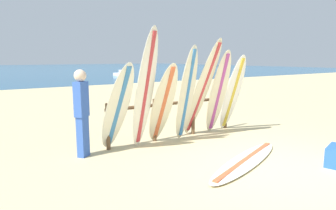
{
  "coord_description": "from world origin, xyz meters",
  "views": [
    {
      "loc": [
        -4.52,
        -3.1,
        1.97
      ],
      "look_at": [
        -0.26,
        3.06,
        0.79
      ],
      "focal_mm": 31.63,
      "sensor_mm": 36.0,
      "label": 1
    }
  ],
  "objects_px": {
    "surfboard_leaning_center_left": "(163,104)",
    "surfboard_leaning_center": "(187,94)",
    "surfboard_leaning_far_left": "(118,108)",
    "small_boat_offshore": "(123,74)",
    "surfboard_leaning_center_right": "(202,89)",
    "surfboard_leaning_far_right": "(232,93)",
    "surfboard_lying_on_sand": "(246,160)",
    "surfboard_leaning_right": "(218,93)",
    "surfboard_rack": "(175,111)",
    "beachgoer_standing": "(82,109)",
    "surfboard_leaning_left": "(145,89)"
  },
  "relations": [
    {
      "from": "surfboard_leaning_left",
      "to": "surfboard_leaning_right",
      "type": "distance_m",
      "value": 2.19
    },
    {
      "from": "surfboard_leaning_left",
      "to": "beachgoer_standing",
      "type": "bearing_deg",
      "value": 168.45
    },
    {
      "from": "surfboard_rack",
      "to": "beachgoer_standing",
      "type": "bearing_deg",
      "value": -176.61
    },
    {
      "from": "surfboard_leaning_far_left",
      "to": "surfboard_leaning_center_right",
      "type": "relative_size",
      "value": 0.78
    },
    {
      "from": "surfboard_leaning_center_left",
      "to": "small_boat_offshore",
      "type": "bearing_deg",
      "value": 65.76
    },
    {
      "from": "surfboard_leaning_center_left",
      "to": "surfboard_leaning_center",
      "type": "height_order",
      "value": "surfboard_leaning_center"
    },
    {
      "from": "surfboard_leaning_center",
      "to": "small_boat_offshore",
      "type": "xyz_separation_m",
      "value": [
        10.41,
        24.6,
        -0.88
      ]
    },
    {
      "from": "surfboard_rack",
      "to": "surfboard_leaning_center_right",
      "type": "height_order",
      "value": "surfboard_leaning_center_right"
    },
    {
      "from": "surfboard_leaning_left",
      "to": "surfboard_leaning_center",
      "type": "height_order",
      "value": "surfboard_leaning_left"
    },
    {
      "from": "surfboard_leaning_center_left",
      "to": "surfboard_leaning_far_right",
      "type": "xyz_separation_m",
      "value": [
        2.27,
        0.03,
        0.09
      ]
    },
    {
      "from": "surfboard_lying_on_sand",
      "to": "surfboard_leaning_far_left",
      "type": "bearing_deg",
      "value": 131.61
    },
    {
      "from": "surfboard_leaning_far_right",
      "to": "surfboard_lying_on_sand",
      "type": "relative_size",
      "value": 0.73
    },
    {
      "from": "surfboard_leaning_far_left",
      "to": "surfboard_leaning_center_left",
      "type": "relative_size",
      "value": 1.01
    },
    {
      "from": "surfboard_leaning_center",
      "to": "small_boat_offshore",
      "type": "bearing_deg",
      "value": 67.07
    },
    {
      "from": "surfboard_leaning_right",
      "to": "surfboard_leaning_far_right",
      "type": "height_order",
      "value": "surfboard_leaning_right"
    },
    {
      "from": "surfboard_leaning_left",
      "to": "surfboard_leaning_far_right",
      "type": "height_order",
      "value": "surfboard_leaning_left"
    },
    {
      "from": "surfboard_leaning_center",
      "to": "surfboard_leaning_right",
      "type": "relative_size",
      "value": 1.04
    },
    {
      "from": "surfboard_rack",
      "to": "surfboard_leaning_center",
      "type": "xyz_separation_m",
      "value": [
        0.06,
        -0.39,
        0.48
      ]
    },
    {
      "from": "surfboard_leaning_center_right",
      "to": "surfboard_leaning_center",
      "type": "bearing_deg",
      "value": -174.01
    },
    {
      "from": "surfboard_leaning_center_left",
      "to": "beachgoer_standing",
      "type": "distance_m",
      "value": 1.8
    },
    {
      "from": "surfboard_lying_on_sand",
      "to": "beachgoer_standing",
      "type": "height_order",
      "value": "beachgoer_standing"
    },
    {
      "from": "surfboard_leaning_left",
      "to": "surfboard_leaning_far_right",
      "type": "xyz_separation_m",
      "value": [
        2.75,
        0.06,
        -0.28
      ]
    },
    {
      "from": "surfboard_leaning_center_left",
      "to": "surfboard_leaning_center",
      "type": "bearing_deg",
      "value": -1.64
    },
    {
      "from": "surfboard_leaning_left",
      "to": "surfboard_leaning_center_right",
      "type": "bearing_deg",
      "value": 2.47
    },
    {
      "from": "surfboard_rack",
      "to": "surfboard_leaning_center",
      "type": "distance_m",
      "value": 0.62
    },
    {
      "from": "surfboard_leaning_far_left",
      "to": "surfboard_leaning_center_right",
      "type": "xyz_separation_m",
      "value": [
        2.28,
        -0.04,
        0.27
      ]
    },
    {
      "from": "surfboard_rack",
      "to": "beachgoer_standing",
      "type": "distance_m",
      "value": 2.41
    },
    {
      "from": "surfboard_leaning_far_left",
      "to": "surfboard_lying_on_sand",
      "type": "xyz_separation_m",
      "value": [
        1.74,
        -1.96,
        -0.92
      ]
    },
    {
      "from": "surfboard_leaning_left",
      "to": "surfboard_leaning_center",
      "type": "bearing_deg",
      "value": 0.79
    },
    {
      "from": "surfboard_leaning_center_left",
      "to": "surfboard_leaning_right",
      "type": "xyz_separation_m",
      "value": [
        1.7,
        -0.02,
        0.15
      ]
    },
    {
      "from": "surfboard_leaning_left",
      "to": "surfboard_leaning_center_left",
      "type": "xyz_separation_m",
      "value": [
        0.48,
        0.03,
        -0.37
      ]
    },
    {
      "from": "surfboard_leaning_center_left",
      "to": "surfboard_leaning_center_right",
      "type": "bearing_deg",
      "value": 1.8
    },
    {
      "from": "beachgoer_standing",
      "to": "surfboard_rack",
      "type": "bearing_deg",
      "value": 3.39
    },
    {
      "from": "surfboard_leaning_center_left",
      "to": "surfboard_leaning_right",
      "type": "distance_m",
      "value": 1.71
    },
    {
      "from": "small_boat_offshore",
      "to": "surfboard_leaning_far_right",
      "type": "bearing_deg",
      "value": -109.72
    },
    {
      "from": "beachgoer_standing",
      "to": "small_boat_offshore",
      "type": "height_order",
      "value": "beachgoer_standing"
    },
    {
      "from": "surfboard_leaning_center",
      "to": "beachgoer_standing",
      "type": "xyz_separation_m",
      "value": [
        -2.45,
        0.25,
        -0.17
      ]
    },
    {
      "from": "surfboard_rack",
      "to": "surfboard_lying_on_sand",
      "type": "xyz_separation_m",
      "value": [
        0.06,
        -2.25,
        -0.63
      ]
    },
    {
      "from": "surfboard_lying_on_sand",
      "to": "surfboard_leaning_center_right",
      "type": "bearing_deg",
      "value": 74.16
    },
    {
      "from": "surfboard_leaning_center_left",
      "to": "surfboard_leaning_center_right",
      "type": "height_order",
      "value": "surfboard_leaning_center_right"
    },
    {
      "from": "surfboard_leaning_center",
      "to": "surfboard_leaning_center_right",
      "type": "relative_size",
      "value": 0.93
    },
    {
      "from": "surfboard_leaning_center_right",
      "to": "beachgoer_standing",
      "type": "bearing_deg",
      "value": 176.28
    },
    {
      "from": "surfboard_leaning_far_left",
      "to": "small_boat_offshore",
      "type": "bearing_deg",
      "value": 63.63
    },
    {
      "from": "surfboard_leaning_far_right",
      "to": "beachgoer_standing",
      "type": "distance_m",
      "value": 4.06
    },
    {
      "from": "small_boat_offshore",
      "to": "surfboard_lying_on_sand",
      "type": "bearing_deg",
      "value": -111.47
    },
    {
      "from": "surfboard_lying_on_sand",
      "to": "beachgoer_standing",
      "type": "relative_size",
      "value": 1.62
    },
    {
      "from": "surfboard_leaning_right",
      "to": "surfboard_rack",
      "type": "bearing_deg",
      "value": 160.46
    },
    {
      "from": "surfboard_leaning_right",
      "to": "small_boat_offshore",
      "type": "xyz_separation_m",
      "value": [
        9.37,
        24.6,
        -0.84
      ]
    },
    {
      "from": "surfboard_leaning_far_left",
      "to": "surfboard_leaning_center_right",
      "type": "height_order",
      "value": "surfboard_leaning_center_right"
    },
    {
      "from": "surfboard_leaning_center_right",
      "to": "surfboard_leaning_far_right",
      "type": "xyz_separation_m",
      "value": [
        1.06,
        -0.01,
        -0.19
      ]
    }
  ]
}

